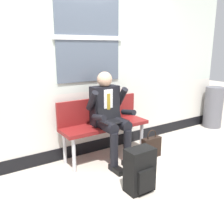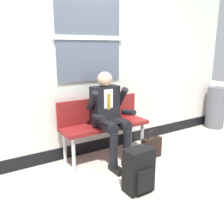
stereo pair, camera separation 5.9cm
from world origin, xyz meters
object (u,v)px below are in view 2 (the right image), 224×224
(bench_with_person, at_px, (103,121))
(person_seated, at_px, (110,115))
(handbag, at_px, (152,147))
(backpack, at_px, (139,171))
(trash_bin, at_px, (215,108))

(bench_with_person, bearing_deg, person_seated, -90.00)
(bench_with_person, bearing_deg, handbag, -36.38)
(backpack, bearing_deg, trash_bin, 20.18)
(handbag, bearing_deg, bench_with_person, 143.62)
(backpack, xyz_separation_m, handbag, (0.73, 0.61, -0.09))
(backpack, distance_m, handbag, 0.95)
(person_seated, bearing_deg, trash_bin, 3.88)
(person_seated, distance_m, handbag, 0.82)
(bench_with_person, relative_size, handbag, 3.04)
(bench_with_person, distance_m, backpack, 1.09)
(person_seated, bearing_deg, bench_with_person, 90.00)
(bench_with_person, height_order, handbag, bench_with_person)
(bench_with_person, height_order, trash_bin, bench_with_person)
(backpack, xyz_separation_m, trash_bin, (2.78, 1.02, 0.16))
(handbag, bearing_deg, backpack, -140.10)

